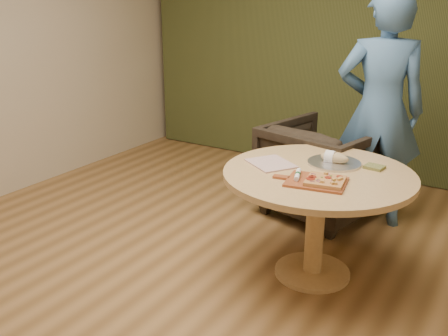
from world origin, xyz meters
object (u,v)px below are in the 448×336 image
flatbread_pizza (325,181)px  bread_roll (333,158)px  pedestal_table (317,192)px  cutlery_roll (298,175)px  person_standing (380,111)px  armchair (323,165)px  pizza_paddle (315,182)px  serving_tray (334,163)px

flatbread_pizza → bread_roll: 0.41m
pedestal_table → bread_roll: 0.27m
flatbread_pizza → cutlery_roll: 0.18m
cutlery_roll → person_standing: person_standing is taller
flatbread_pizza → bread_roll: (-0.10, 0.40, 0.02)m
armchair → person_standing: size_ratio=0.47×
pedestal_table → bread_roll: bearing=84.1°
pizza_paddle → bread_roll: size_ratio=2.42×
bread_roll → pedestal_table: bearing=-95.9°
serving_tray → person_standing: 0.89m
pedestal_table → pizza_paddle: size_ratio=2.64×
serving_tray → pizza_paddle: bearing=-86.4°
pedestal_table → armchair: bearing=108.5°
serving_tray → armchair: 0.93m
flatbread_pizza → armchair: bearing=110.8°
flatbread_pizza → person_standing: (-0.05, 1.27, 0.17)m
flatbread_pizza → bread_roll: size_ratio=1.32×
pedestal_table → flatbread_pizza: flatbread_pizza is taller
bread_roll → armchair: bearing=114.0°
bread_roll → flatbread_pizza: bearing=-76.0°
pizza_paddle → armchair: (-0.39, 1.20, -0.31)m
pedestal_table → armchair: (-0.33, 1.00, -0.16)m
pizza_paddle → armchair: size_ratio=0.52×
bread_roll → pizza_paddle: bearing=-85.2°
pizza_paddle → bread_roll: bearing=84.9°
flatbread_pizza → person_standing: person_standing is taller
pizza_paddle → flatbread_pizza: bearing=-9.0°
pizza_paddle → cutlery_roll: size_ratio=2.39×
pizza_paddle → person_standing: size_ratio=0.25×
bread_roll → armchair: 0.94m
serving_tray → person_standing: person_standing is taller
armchair → flatbread_pizza: bearing=123.9°
cutlery_roll → serving_tray: 0.41m
person_standing → bread_roll: bearing=66.7°
cutlery_roll → bread_roll: (0.08, 0.40, 0.01)m
bread_roll → person_standing: bearing=86.5°
armchair → cutlery_roll: bearing=116.0°
pedestal_table → person_standing: bearing=86.1°
pizza_paddle → serving_tray: 0.40m
pedestal_table → person_standing: size_ratio=0.65×
pizza_paddle → person_standing: person_standing is taller
cutlery_roll → person_standing: size_ratio=0.10×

